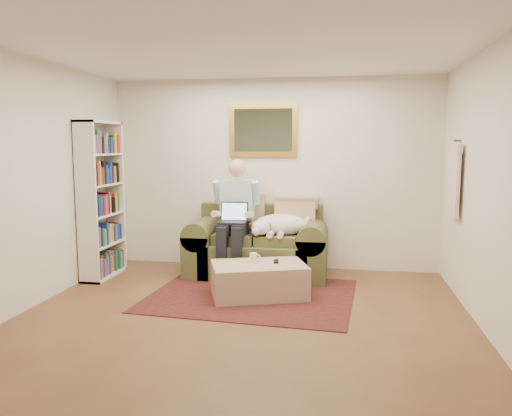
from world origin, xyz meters
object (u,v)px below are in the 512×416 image
(coffee_mug, at_px, (253,257))
(bookshelf, at_px, (101,200))
(laptop, at_px, (233,217))
(sofa, at_px, (257,251))
(seated_man, at_px, (234,219))
(ottoman, at_px, (259,280))
(sleeping_dog, at_px, (281,225))

(coffee_mug, relative_size, bookshelf, 0.05)
(laptop, relative_size, bookshelf, 0.18)
(sofa, xyz_separation_m, bookshelf, (-1.97, -0.41, 0.69))
(sofa, relative_size, laptop, 5.15)
(seated_man, xyz_separation_m, ottoman, (0.45, -0.78, -0.57))
(ottoman, distance_m, coffee_mug, 0.27)
(sleeping_dog, bearing_deg, ottoman, -99.90)
(laptop, height_order, ottoman, laptop)
(laptop, distance_m, ottoman, 1.03)
(sofa, distance_m, ottoman, 0.97)
(sleeping_dog, relative_size, coffee_mug, 7.43)
(laptop, bearing_deg, sleeping_dog, 13.64)
(bookshelf, bearing_deg, laptop, 5.88)
(sofa, bearing_deg, coffee_mug, -83.55)
(sleeping_dog, xyz_separation_m, coffee_mug, (-0.23, -0.75, -0.26))
(laptop, xyz_separation_m, sleeping_dog, (0.59, 0.14, -0.11))
(ottoman, bearing_deg, sofa, 100.56)
(sofa, relative_size, seated_man, 1.19)
(seated_man, bearing_deg, laptop, -90.00)
(seated_man, distance_m, laptop, 0.08)
(sofa, bearing_deg, ottoman, -79.44)
(sofa, distance_m, sleeping_dog, 0.51)
(sofa, height_order, bookshelf, bookshelf)
(laptop, bearing_deg, coffee_mug, -58.74)
(sofa, bearing_deg, bookshelf, -168.23)
(coffee_mug, bearing_deg, laptop, 121.26)
(sleeping_dog, distance_m, bookshelf, 2.34)
(seated_man, height_order, coffee_mug, seated_man)
(laptop, xyz_separation_m, ottoman, (0.45, -0.71, -0.61))
(sofa, distance_m, coffee_mug, 0.85)
(sleeping_dog, distance_m, ottoman, 1.00)
(sofa, height_order, seated_man, seated_man)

